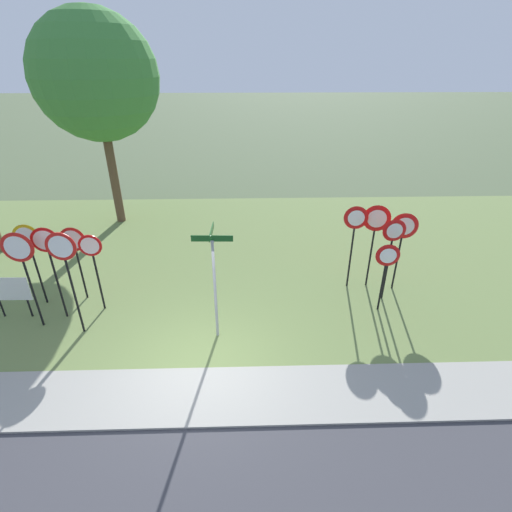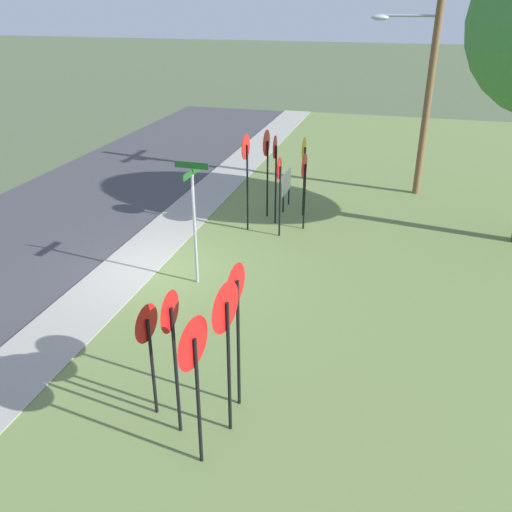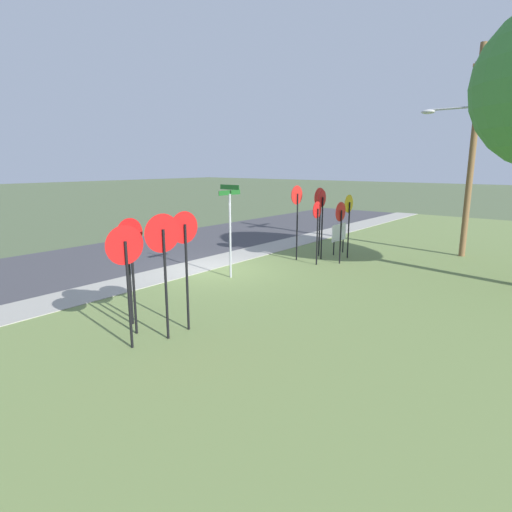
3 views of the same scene
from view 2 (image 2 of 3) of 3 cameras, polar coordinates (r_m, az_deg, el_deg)
ground_plane at (r=14.20m, az=-10.14°, el=-1.56°), size 160.00×160.00×0.00m
road_asphalt at (r=16.72m, az=-25.24°, el=0.58°), size 44.00×6.40×0.01m
sidewalk_strip at (r=14.53m, az=-13.01°, el=-1.05°), size 44.00×1.60×0.06m
grass_median at (r=13.00m, az=14.69°, el=-4.66°), size 44.00×12.00×0.04m
stop_sign_near_left at (r=16.27m, az=2.03°, el=9.91°), size 0.67×0.11×2.71m
stop_sign_near_right at (r=16.99m, az=5.06°, el=10.03°), size 0.70×0.10×2.51m
stop_sign_far_left at (r=15.96m, az=5.10°, el=8.46°), size 0.72×0.09×2.31m
stop_sign_far_center at (r=15.73m, az=-1.03°, el=9.90°), size 0.72×0.09×2.88m
stop_sign_far_right at (r=16.78m, az=1.13°, el=10.66°), size 0.78×0.09×2.76m
stop_sign_center_tall at (r=15.40m, az=2.47°, el=7.89°), size 0.61×0.10×2.34m
yield_sign_near_left at (r=8.15m, az=-8.91°, el=-7.86°), size 0.65×0.10×2.56m
yield_sign_near_right at (r=8.56m, az=-2.14°, el=-4.94°), size 0.70×0.13×2.68m
yield_sign_far_left at (r=7.59m, az=-6.59°, el=-10.58°), size 0.78×0.16×2.52m
yield_sign_far_right at (r=8.03m, az=-3.22°, el=-6.99°), size 0.80×0.18×2.69m
yield_sign_center at (r=8.78m, az=-11.33°, el=-8.22°), size 0.64×0.12×2.08m
street_name_post at (r=12.71m, az=-6.53°, el=4.45°), size 0.96×0.82×3.02m
utility_pole at (r=19.46m, az=17.60°, el=18.66°), size 2.10×2.20×8.06m
notice_board at (r=17.85m, az=3.21°, el=7.56°), size 1.10×0.07×1.25m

